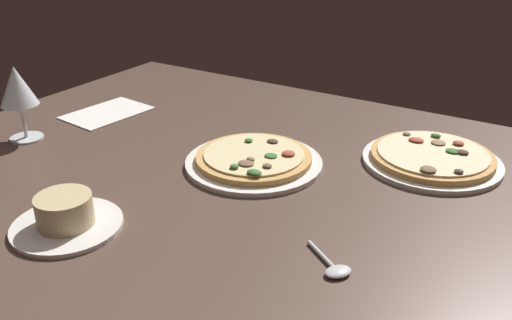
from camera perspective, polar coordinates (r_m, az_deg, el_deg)
name	(u,v)px	position (r cm, az deg, el deg)	size (l,w,h in cm)	color
dining_table	(258,193)	(102.71, 0.25, -3.48)	(150.00, 110.00, 4.00)	brown
pizza_main	(254,160)	(108.38, -0.22, 0.02)	(27.22, 27.22, 3.36)	white
pizza_side	(432,158)	(114.58, 17.83, 0.21)	(27.20, 27.20, 3.31)	white
ramekin_on_saucer	(66,216)	(92.57, -19.18, -5.54)	(17.63, 17.63, 5.72)	silver
wine_glass_near	(17,88)	(127.70, -23.58, 6.86)	(8.02, 8.02, 16.37)	silver
paper_menu	(107,113)	(140.92, -15.22, 4.75)	(13.52, 19.84, 0.30)	white
spoon	(334,268)	(79.84, 8.10, -11.01)	(9.36, 7.40, 1.00)	silver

